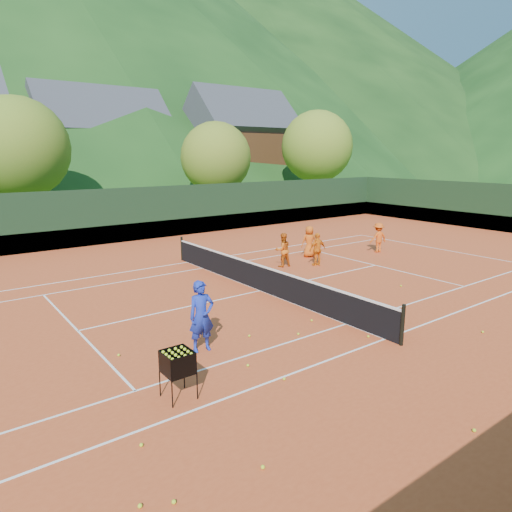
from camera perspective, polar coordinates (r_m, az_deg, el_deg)
ground at (r=16.47m, az=0.56°, el=-4.41°), size 400.00×400.00×0.00m
clay_court at (r=16.47m, az=0.56°, el=-4.38°), size 40.00×24.00×0.02m
mountain_far_right at (r=195.30m, az=-5.62°, el=25.21°), size 260.00×260.00×95.00m
coach at (r=11.42m, az=-6.83°, el=-7.48°), size 0.71×0.51×1.80m
student_a at (r=19.82m, az=3.36°, el=0.77°), size 0.81×0.69×1.48m
student_b at (r=20.14m, az=7.69°, el=0.83°), size 0.88×0.43×1.45m
student_c at (r=21.79m, az=6.66°, el=1.81°), size 0.85×0.69×1.50m
student_d at (r=23.52m, az=15.03°, el=2.24°), size 1.05×0.74×1.48m
tennis_ball_2 at (r=7.85m, az=0.86°, el=-24.88°), size 0.07×0.07×0.07m
tennis_ball_3 at (r=12.44m, az=-0.84°, el=-9.95°), size 0.07×0.07×0.07m
tennis_ball_4 at (r=12.61m, az=5.31°, el=-9.68°), size 0.07×0.07×0.07m
tennis_ball_5 at (r=11.82m, az=-16.78°, el=-11.77°), size 0.07×0.07×0.07m
tennis_ball_7 at (r=8.51m, az=-14.15°, el=-21.93°), size 0.07×0.07×0.07m
tennis_ball_8 at (r=12.76m, az=13.86°, el=-9.74°), size 0.07×0.07×0.07m
tennis_ball_9 at (r=7.40m, az=-14.30°, el=-28.02°), size 0.07×0.07×0.07m
tennis_ball_10 at (r=10.28m, az=3.53°, el=-15.07°), size 0.07×0.07×0.07m
tennis_ball_12 at (r=14.15m, az=26.49°, el=-8.49°), size 0.07×0.07×0.07m
tennis_ball_13 at (r=9.46m, az=25.62°, el=-19.06°), size 0.07×0.07×0.07m
tennis_ball_14 at (r=10.84m, az=-1.02°, el=-13.50°), size 0.07×0.07×0.07m
tennis_ball_15 at (r=7.37m, az=-10.23°, el=-28.00°), size 0.07×0.07×0.07m
tennis_ball_16 at (r=17.76m, az=17.68°, el=-3.58°), size 0.07×0.07×0.07m
tennis_ball_17 at (r=13.62m, az=6.97°, el=-7.99°), size 0.07×0.07×0.07m
court_lines at (r=16.46m, az=0.56°, el=-4.34°), size 23.83×11.03×0.00m
tennis_net at (r=16.33m, az=0.57°, el=-2.67°), size 0.10×12.07×1.10m
perimeter_fence at (r=16.14m, az=0.57°, el=-0.11°), size 40.40×24.24×3.00m
ball_hopper at (r=9.44m, az=-9.78°, el=-13.08°), size 0.57×0.57×1.00m
chalet_mid at (r=49.05m, az=-18.67°, el=12.19°), size 12.65×8.82×11.45m
chalet_right at (r=51.78m, az=-1.97°, el=13.11°), size 11.50×8.82×11.91m
tree_b at (r=33.00m, az=-27.67°, el=11.87°), size 6.40×6.40×8.40m
tree_c at (r=37.09m, az=-5.02°, el=12.16°), size 5.60×5.60×7.35m
tree_d at (r=45.31m, az=7.63°, el=13.41°), size 6.80×6.80×8.93m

